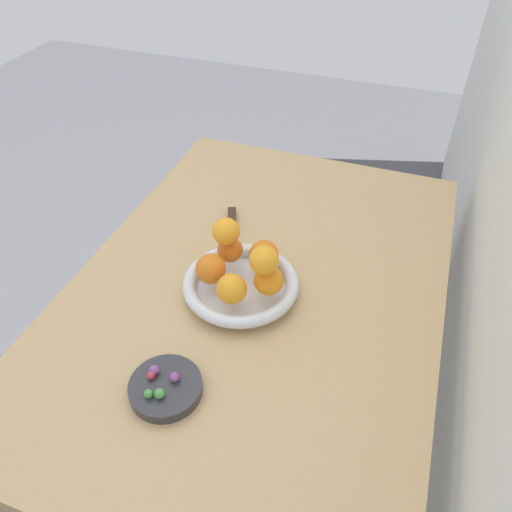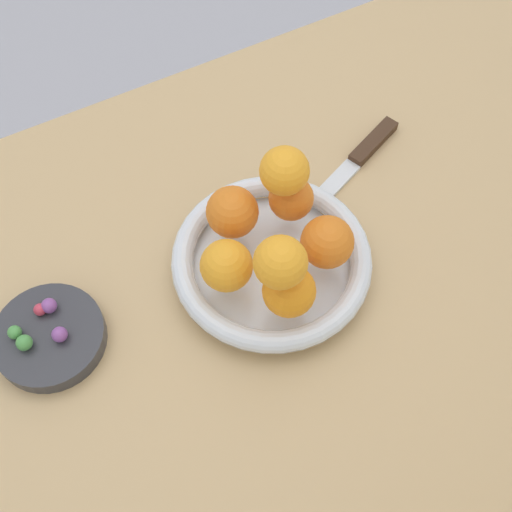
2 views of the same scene
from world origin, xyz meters
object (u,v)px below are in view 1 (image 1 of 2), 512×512
orange_2 (264,255)px  candy_ball_0 (160,394)px  orange_1 (269,280)px  orange_6 (226,231)px  orange_3 (230,250)px  candy_ball_3 (151,376)px  orange_0 (232,289)px  orange_5 (264,260)px  candy_ball_1 (175,377)px  orange_4 (211,269)px  candy_ball_4 (154,370)px  dining_table (258,311)px  candy_ball_2 (149,394)px  fruit_bowl (241,285)px  knife (232,237)px  candy_dish (166,388)px

orange_2 → candy_ball_0: size_ratio=3.35×
orange_1 → orange_6: (-0.05, -0.11, 0.05)m
orange_3 → orange_2: bearing=93.7°
orange_2 → candy_ball_3: orange_2 is taller
orange_0 → orange_6: bearing=-153.7°
orange_0 → orange_5: bearing=125.6°
candy_ball_1 → orange_4: bearing=-172.3°
orange_4 → orange_5: bearing=89.8°
orange_3 → candy_ball_4: bearing=-3.9°
orange_6 → orange_5: bearing=57.9°
dining_table → orange_6: (-0.00, -0.07, 0.21)m
orange_5 → candy_ball_2: (0.27, -0.11, -0.10)m
candy_ball_2 → candy_ball_4: candy_ball_4 is taller
candy_ball_0 → candy_ball_1: bearing=166.9°
fruit_bowl → dining_table: bearing=147.9°
orange_0 → knife: size_ratio=0.24×
candy_ball_0 → orange_6: bearing=-177.9°
orange_1 → orange_2: orange_2 is taller
candy_ball_4 → candy_dish: bearing=62.2°
candy_ball_0 → candy_ball_2: candy_ball_0 is taller
candy_ball_2 → candy_dish: bearing=156.1°
orange_0 → orange_2: 0.12m
knife → orange_1: bearing=40.3°
orange_1 → orange_3: (-0.06, -0.11, -0.00)m
fruit_bowl → candy_ball_3: bearing=-13.5°
candy_ball_1 → knife: 0.42m
orange_0 → knife: (-0.22, -0.09, -0.06)m
fruit_bowl → orange_5: size_ratio=4.22×
orange_3 → candy_ball_3: 0.31m
candy_dish → orange_6: orange_6 is taller
candy_dish → candy_ball_4: size_ratio=7.14×
candy_ball_0 → orange_3: bearing=-178.3°
orange_5 → knife: bearing=-142.5°
orange_3 → orange_4: (0.07, -0.01, 0.00)m
fruit_bowl → orange_0: orange_0 is taller
candy_dish → candy_ball_0: 0.03m
candy_ball_0 → candy_ball_1: 0.04m
orange_4 → candy_ball_1: 0.24m
fruit_bowl → orange_4: (0.02, -0.05, 0.05)m
orange_4 → candy_ball_2: (0.27, 0.00, -0.04)m
orange_2 → candy_ball_3: bearing=-16.7°
orange_0 → fruit_bowl: bearing=-175.0°
fruit_bowl → candy_ball_3: size_ratio=16.57×
orange_0 → knife: orange_0 is taller
dining_table → fruit_bowl: bearing=-32.1°
orange_3 → candy_dish: bearing=1.0°
candy_dish → candy_ball_2: bearing=-23.9°
candy_ball_1 → orange_6: bearing=-175.9°
orange_4 → orange_5: 0.12m
candy_ball_2 → knife: candy_ball_2 is taller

